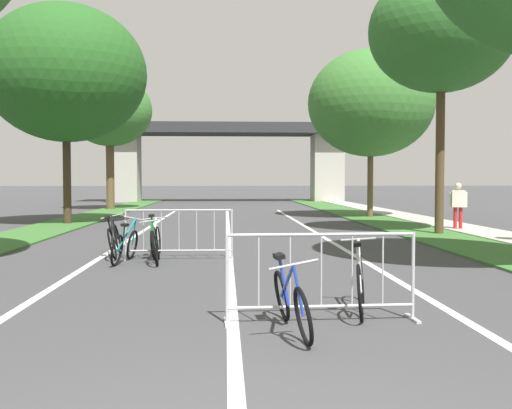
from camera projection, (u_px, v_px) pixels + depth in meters
name	position (u px, v px, depth m)	size (l,w,h in m)	color
grass_verge_left	(74.00, 221.00, 23.30)	(2.04, 50.76, 0.05)	#386B2D
grass_verge_right	(377.00, 220.00, 23.92)	(2.04, 50.76, 0.05)	#386B2D
sidewalk_path_right	(422.00, 220.00, 24.01)	(1.61, 50.76, 0.08)	#ADA89E
lane_stripe_center	(228.00, 236.00, 17.54)	(0.14, 29.37, 0.01)	silver
lane_stripe_right_lane	(321.00, 235.00, 17.68)	(0.14, 29.37, 0.01)	silver
lane_stripe_left_lane	(134.00, 236.00, 17.40)	(0.14, 29.37, 0.01)	silver
overpass_bridge	(227.00, 147.00, 44.58)	(20.77, 4.11, 5.81)	#2D2D30
tree_left_maple_mid	(66.00, 74.00, 21.80)	(5.90, 5.90, 8.07)	#3D2D1E
tree_left_oak_near	(110.00, 111.00, 32.53)	(4.62, 4.62, 7.42)	brown
tree_right_oak_mid	(442.00, 31.00, 17.66)	(4.32, 4.32, 7.94)	#4C3823
tree_right_cypress_far	(371.00, 103.00, 25.79)	(5.47, 5.47, 7.31)	brown
crowd_barrier_nearest	(321.00, 278.00, 6.97)	(2.29, 0.53, 1.05)	#ADADB2
crowd_barrier_second	(179.00, 234.00, 12.46)	(2.28, 0.44, 1.05)	#ADADB2
bicycle_white_0	(156.00, 240.00, 12.93)	(0.53, 1.68, 0.93)	black
bicycle_black_1	(114.00, 240.00, 12.81)	(0.55, 1.75, 0.92)	black
bicycle_teal_2	(125.00, 245.00, 11.91)	(0.60, 1.61, 0.92)	black
bicycle_blue_3	(291.00, 301.00, 6.48)	(0.51, 1.68, 0.88)	black
bicycle_silver_4	(360.00, 282.00, 7.44)	(0.53, 1.63, 0.92)	black
bicycle_green_5	(155.00, 244.00, 11.93)	(0.43, 1.66, 0.97)	black
pedestrian_strolling	(458.00, 202.00, 19.23)	(0.56, 0.33, 1.57)	#B21E1E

